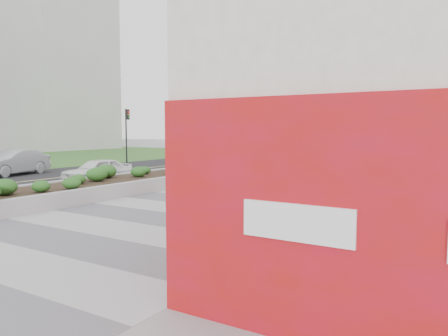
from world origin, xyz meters
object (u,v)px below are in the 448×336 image
Objects in this scene: car_white at (97,170)px; car_silver at (13,162)px; skateboarder at (256,179)px; traffic_signal_near at (232,127)px; car_dark at (201,153)px; planter at (146,177)px; traffic_signal_far at (127,127)px.

car_silver reaches higher than car_white.
car_silver is (-15.49, -0.19, 0.02)m from skateboarder.
traffic_signal_near reaches higher than car_dark.
planter is 10.90m from traffic_signal_near.
skateboarder is 0.31× the size of car_silver.
skateboarder reaches higher than planter.
planter is 16.72m from car_dark.
skateboarder is at bearing -31.18° from traffic_signal_far.
planter is 5.10× the size of car_white.
traffic_signal_far is 19.50m from skateboarder.
car_dark reaches higher than planter.
car_dark is at bearing 145.99° from skateboarder.
car_white is at bearing -51.98° from traffic_signal_far.
skateboarder is at bearing 9.84° from car_white.
traffic_signal_far is (-10.93, 10.00, 2.34)m from planter.
planter is at bearing -87.81° from car_dark.
car_white is (-3.00, -0.14, 0.18)m from planter.
planter is 5.67m from skateboarder.
traffic_signal_far is 10.48m from car_silver.
car_silver is at bearing -127.09° from traffic_signal_near.
car_white is at bearing -164.27° from skateboarder.
skateboarder is (16.59, -10.04, -2.05)m from traffic_signal_far.
car_silver is at bearing -170.15° from car_white.
traffic_signal_far is at bearing 137.17° from car_white.
traffic_signal_far reaches higher than skateboarder.
car_dark is at bearing 141.53° from traffic_signal_near.
traffic_signal_near reaches higher than car_silver.
traffic_signal_far is 1.19× the size of car_white.
car_silver is 15.42m from car_dark.
traffic_signal_far is at bearing -176.89° from traffic_signal_near.
car_white is at bearing -12.77° from car_silver.
car_silver is at bearing -83.90° from traffic_signal_far.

